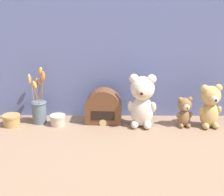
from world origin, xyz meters
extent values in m
plane|color=#8E7056|center=(0.00, 0.00, 0.00)|extent=(4.00, 4.00, 0.00)
cube|color=slate|center=(0.00, 0.17, 0.36)|extent=(1.70, 0.02, 0.72)
ellipsoid|color=beige|center=(0.17, 0.00, 0.09)|extent=(0.14, 0.12, 0.18)
sphere|color=beige|center=(0.17, 0.00, 0.23)|extent=(0.14, 0.14, 0.14)
sphere|color=#D1B289|center=(0.16, -0.05, 0.22)|extent=(0.07, 0.07, 0.07)
sphere|color=black|center=(0.16, -0.07, 0.22)|extent=(0.02, 0.02, 0.02)
sphere|color=beige|center=(0.22, 0.00, 0.28)|extent=(0.05, 0.05, 0.05)
sphere|color=beige|center=(0.12, 0.01, 0.28)|extent=(0.05, 0.05, 0.05)
ellipsoid|color=beige|center=(0.23, -0.01, 0.12)|extent=(0.05, 0.06, 0.08)
ellipsoid|color=beige|center=(0.11, 0.00, 0.12)|extent=(0.05, 0.06, 0.08)
ellipsoid|color=beige|center=(0.20, -0.04, 0.02)|extent=(0.05, 0.08, 0.04)
ellipsoid|color=beige|center=(0.13, -0.03, 0.02)|extent=(0.05, 0.08, 0.04)
ellipsoid|color=tan|center=(0.55, -0.01, 0.07)|extent=(0.12, 0.10, 0.15)
sphere|color=tan|center=(0.55, -0.01, 0.19)|extent=(0.11, 0.11, 0.11)
sphere|color=#D1B289|center=(0.56, -0.05, 0.18)|extent=(0.05, 0.05, 0.05)
sphere|color=black|center=(0.56, -0.07, 0.18)|extent=(0.02, 0.02, 0.02)
sphere|color=tan|center=(0.59, 0.00, 0.23)|extent=(0.04, 0.04, 0.04)
sphere|color=tan|center=(0.51, -0.01, 0.23)|extent=(0.04, 0.04, 0.04)
ellipsoid|color=tan|center=(0.60, -0.01, 0.10)|extent=(0.04, 0.05, 0.07)
ellipsoid|color=tan|center=(0.50, -0.02, 0.10)|extent=(0.04, 0.05, 0.07)
ellipsoid|color=tan|center=(0.59, -0.03, 0.02)|extent=(0.05, 0.06, 0.04)
ellipsoid|color=tan|center=(0.53, -0.04, 0.02)|extent=(0.05, 0.06, 0.04)
ellipsoid|color=olive|center=(0.41, 0.00, 0.05)|extent=(0.08, 0.07, 0.10)
sphere|color=olive|center=(0.41, 0.00, 0.13)|extent=(0.08, 0.08, 0.08)
sphere|color=#D1B289|center=(0.42, -0.03, 0.13)|extent=(0.04, 0.04, 0.04)
sphere|color=black|center=(0.42, -0.05, 0.13)|extent=(0.01, 0.01, 0.01)
sphere|color=olive|center=(0.44, 0.00, 0.16)|extent=(0.03, 0.03, 0.03)
sphere|color=olive|center=(0.38, -0.01, 0.16)|extent=(0.03, 0.03, 0.03)
ellipsoid|color=olive|center=(0.45, 0.00, 0.07)|extent=(0.03, 0.04, 0.05)
ellipsoid|color=olive|center=(0.38, -0.01, 0.07)|extent=(0.03, 0.04, 0.05)
ellipsoid|color=olive|center=(0.44, -0.02, 0.01)|extent=(0.03, 0.04, 0.03)
ellipsoid|color=olive|center=(0.39, -0.03, 0.01)|extent=(0.03, 0.04, 0.03)
cylinder|color=slate|center=(-0.43, 0.05, 0.06)|extent=(0.08, 0.08, 0.13)
torus|color=slate|center=(-0.43, 0.05, 0.12)|extent=(0.09, 0.09, 0.01)
cylinder|color=olive|center=(-0.43, 0.01, 0.19)|extent=(0.04, 0.01, 0.12)
ellipsoid|color=gold|center=(-0.43, 0.00, 0.25)|extent=(0.03, 0.02, 0.05)
cylinder|color=olive|center=(-0.45, 0.04, 0.20)|extent=(0.01, 0.03, 0.14)
ellipsoid|color=tan|center=(-0.47, 0.03, 0.27)|extent=(0.03, 0.03, 0.06)
cylinder|color=olive|center=(-0.42, 0.08, 0.19)|extent=(0.04, 0.02, 0.12)
ellipsoid|color=#C65B28|center=(-0.41, 0.10, 0.25)|extent=(0.04, 0.03, 0.05)
cylinder|color=olive|center=(-0.40, 0.06, 0.20)|extent=(0.01, 0.02, 0.15)
ellipsoid|color=orange|center=(-0.39, 0.06, 0.28)|extent=(0.03, 0.04, 0.06)
cylinder|color=olive|center=(-0.42, 0.08, 0.21)|extent=(0.05, 0.01, 0.17)
ellipsoid|color=gold|center=(-0.42, 0.10, 0.30)|extent=(0.04, 0.03, 0.05)
cylinder|color=olive|center=(-0.44, 0.07, 0.18)|extent=(0.02, 0.01, 0.10)
ellipsoid|color=orange|center=(-0.44, 0.08, 0.23)|extent=(0.04, 0.03, 0.06)
cube|color=brown|center=(-0.05, 0.05, 0.05)|extent=(0.21, 0.11, 0.10)
cylinder|color=brown|center=(-0.05, 0.05, 0.10)|extent=(0.21, 0.11, 0.21)
cube|color=black|center=(-0.05, 0.00, 0.06)|extent=(0.13, 0.01, 0.05)
cylinder|color=#D6BC7A|center=(-0.05, 0.00, 0.02)|extent=(0.04, 0.01, 0.04)
cylinder|color=beige|center=(-0.31, 0.01, 0.02)|extent=(0.09, 0.09, 0.05)
cylinder|color=beige|center=(-0.31, 0.01, 0.06)|extent=(0.09, 0.09, 0.01)
cylinder|color=tan|center=(-0.58, 0.00, 0.03)|extent=(0.10, 0.10, 0.05)
cylinder|color=tan|center=(-0.58, 0.00, 0.06)|extent=(0.10, 0.10, 0.01)
camera|label=1|loc=(0.01, -1.83, 0.78)|focal=55.00mm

